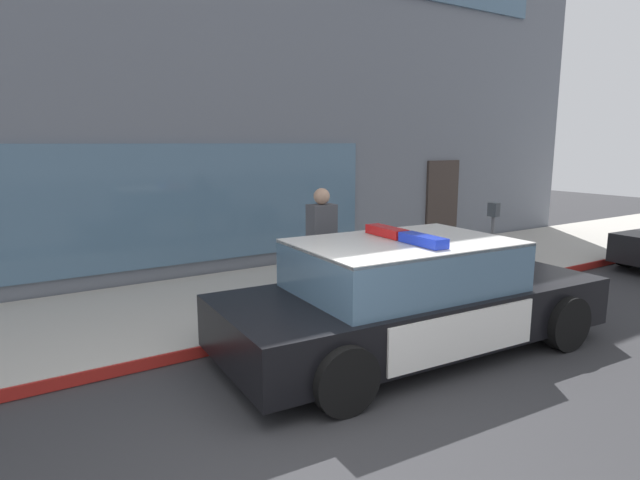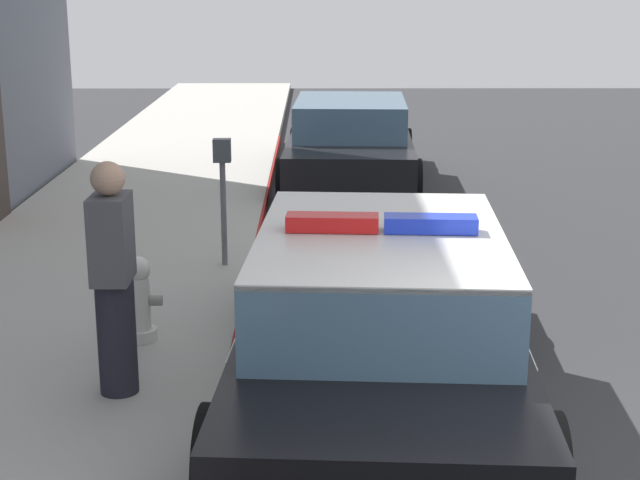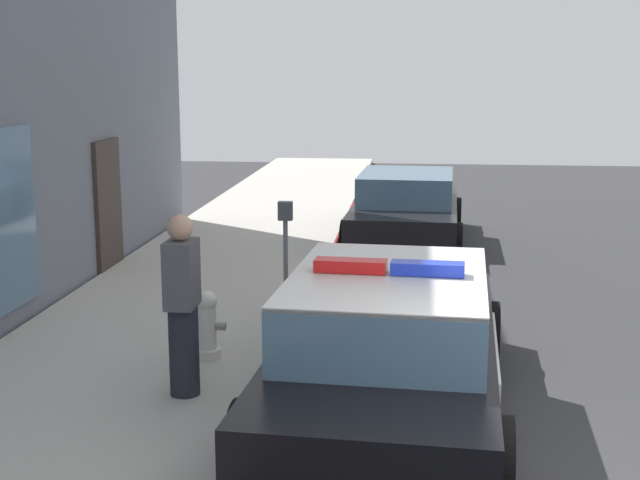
# 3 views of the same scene
# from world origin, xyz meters

# --- Properties ---
(police_cruiser) EXTENTS (4.95, 2.34, 1.49)m
(police_cruiser) POSITION_xyz_m (2.41, 1.35, 0.68)
(police_cruiser) COLOR black
(police_cruiser) RESTS_ON ground
(fire_hydrant) EXTENTS (0.34, 0.39, 0.73)m
(fire_hydrant) POSITION_xyz_m (3.41, 3.28, 0.50)
(fire_hydrant) COLOR silver
(fire_hydrant) RESTS_ON sidewalk
(car_down_street) EXTENTS (4.40, 2.19, 1.29)m
(car_down_street) POSITION_xyz_m (10.59, 1.27, 0.63)
(car_down_street) COLOR black
(car_down_street) RESTS_ON ground
(pedestrian_on_sidewalk) EXTENTS (0.40, 0.28, 1.71)m
(pedestrian_on_sidewalk) POSITION_xyz_m (2.36, 3.25, 1.01)
(pedestrian_on_sidewalk) COLOR #23232D
(pedestrian_on_sidewalk) RESTS_ON sidewalk
(parking_meter) EXTENTS (0.12, 0.18, 1.34)m
(parking_meter) POSITION_xyz_m (5.61, 2.77, 1.08)
(parking_meter) COLOR slate
(parking_meter) RESTS_ON sidewalk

